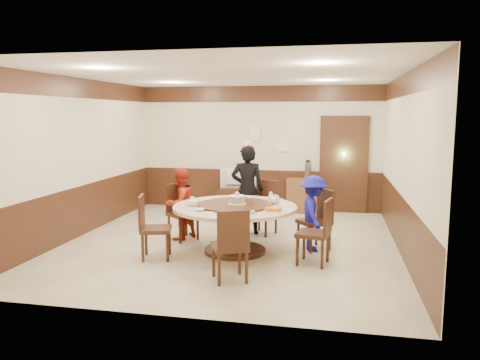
% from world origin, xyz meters
% --- Properties ---
extents(room, '(6.00, 6.04, 2.84)m').
position_xyz_m(room, '(0.01, 0.01, 1.08)').
color(room, beige).
rests_on(room, ground).
extents(banquet_table, '(1.94, 1.94, 0.78)m').
position_xyz_m(banquet_table, '(0.19, -0.53, 0.53)').
color(banquet_table, '#3B1F12').
rests_on(banquet_table, ground).
extents(chair_0, '(0.62, 0.62, 0.97)m').
position_xyz_m(chair_0, '(1.42, -0.10, 0.30)').
color(chair_0, '#3B1F12').
rests_on(chair_0, ground).
extents(chair_1, '(0.58, 0.58, 0.97)m').
position_xyz_m(chair_1, '(0.45, 0.71, 0.30)').
color(chair_1, '#3B1F12').
rests_on(chair_1, ground).
extents(chair_2, '(0.62, 0.62, 0.97)m').
position_xyz_m(chair_2, '(-0.87, 0.05, 0.30)').
color(chair_2, '#3B1F12').
rests_on(chair_2, ground).
extents(chair_3, '(0.55, 0.54, 0.97)m').
position_xyz_m(chair_3, '(-0.93, -1.09, 0.30)').
color(chair_3, '#3B1F12').
rests_on(chair_3, ground).
extents(chair_4, '(0.59, 0.59, 0.97)m').
position_xyz_m(chair_4, '(0.39, -1.80, 0.30)').
color(chair_4, '#3B1F12').
rests_on(chair_4, ground).
extents(chair_5, '(0.53, 0.52, 0.97)m').
position_xyz_m(chair_5, '(1.44, -0.90, 0.30)').
color(chair_5, '#3B1F12').
rests_on(chair_5, ground).
extents(person_standing, '(0.63, 0.45, 1.62)m').
position_xyz_m(person_standing, '(0.16, 0.69, 0.81)').
color(person_standing, black).
rests_on(person_standing, ground).
extents(person_red, '(0.70, 0.76, 1.25)m').
position_xyz_m(person_red, '(-0.91, 0.06, 0.63)').
color(person_red, '#AA2716').
rests_on(person_red, ground).
extents(person_blue, '(0.59, 0.85, 1.21)m').
position_xyz_m(person_blue, '(1.39, -0.18, 0.61)').
color(person_blue, navy).
rests_on(person_blue, ground).
extents(birthday_cake, '(0.29, 0.29, 0.20)m').
position_xyz_m(birthday_cake, '(0.22, -0.54, 0.85)').
color(birthday_cake, white).
rests_on(birthday_cake, banquet_table).
extents(teapot_left, '(0.17, 0.15, 0.13)m').
position_xyz_m(teapot_left, '(-0.46, -0.70, 0.81)').
color(teapot_left, white).
rests_on(teapot_left, banquet_table).
extents(teapot_right, '(0.17, 0.15, 0.13)m').
position_xyz_m(teapot_right, '(0.78, -0.27, 0.81)').
color(teapot_right, white).
rests_on(teapot_right, banquet_table).
extents(bowl_0, '(0.14, 0.14, 0.03)m').
position_xyz_m(bowl_0, '(-0.33, -0.22, 0.77)').
color(bowl_0, white).
rests_on(bowl_0, banquet_table).
extents(bowl_1, '(0.13, 0.13, 0.04)m').
position_xyz_m(bowl_1, '(0.53, -1.07, 0.77)').
color(bowl_1, white).
rests_on(bowl_1, banquet_table).
extents(bowl_2, '(0.14, 0.14, 0.04)m').
position_xyz_m(bowl_2, '(-0.24, -1.04, 0.77)').
color(bowl_2, white).
rests_on(bowl_2, banquet_table).
extents(bowl_3, '(0.13, 0.13, 0.04)m').
position_xyz_m(bowl_3, '(0.82, -0.72, 0.77)').
color(bowl_3, white).
rests_on(bowl_3, banquet_table).
extents(bowl_4, '(0.14, 0.14, 0.03)m').
position_xyz_m(bowl_4, '(-0.49, -0.42, 0.77)').
color(bowl_4, white).
rests_on(bowl_4, banquet_table).
extents(bowl_5, '(0.14, 0.14, 0.04)m').
position_xyz_m(bowl_5, '(0.32, 0.07, 0.77)').
color(bowl_5, white).
rests_on(bowl_5, banquet_table).
extents(saucer_near, '(0.18, 0.18, 0.01)m').
position_xyz_m(saucer_near, '(-0.06, -1.18, 0.76)').
color(saucer_near, white).
rests_on(saucer_near, banquet_table).
extents(saucer_far, '(0.18, 0.18, 0.01)m').
position_xyz_m(saucer_far, '(0.64, -0.03, 0.76)').
color(saucer_far, white).
rests_on(saucer_far, banquet_table).
extents(shrimp_platter, '(0.30, 0.20, 0.06)m').
position_xyz_m(shrimp_platter, '(0.84, -0.90, 0.78)').
color(shrimp_platter, white).
rests_on(shrimp_platter, banquet_table).
extents(bottle_0, '(0.06, 0.06, 0.16)m').
position_xyz_m(bottle_0, '(0.73, -0.55, 0.83)').
color(bottle_0, white).
rests_on(bottle_0, banquet_table).
extents(bottle_1, '(0.06, 0.06, 0.16)m').
position_xyz_m(bottle_1, '(0.85, -0.50, 0.83)').
color(bottle_1, white).
rests_on(bottle_1, banquet_table).
extents(bottle_2, '(0.06, 0.06, 0.16)m').
position_xyz_m(bottle_2, '(0.70, -0.18, 0.83)').
color(bottle_2, white).
rests_on(bottle_2, banquet_table).
extents(tv_stand, '(0.85, 0.45, 0.50)m').
position_xyz_m(tv_stand, '(-0.44, 2.75, 0.25)').
color(tv_stand, '#3B1F12').
rests_on(tv_stand, ground).
extents(television, '(0.83, 0.25, 0.47)m').
position_xyz_m(television, '(-0.44, 2.75, 0.74)').
color(television, gray).
rests_on(television, tv_stand).
extents(side_cabinet, '(0.80, 0.40, 0.75)m').
position_xyz_m(side_cabinet, '(1.08, 2.78, 0.38)').
color(side_cabinet, brown).
rests_on(side_cabinet, ground).
extents(thermos, '(0.15, 0.15, 0.38)m').
position_xyz_m(thermos, '(1.13, 2.78, 0.94)').
color(thermos, silver).
rests_on(thermos, side_cabinet).
extents(notice_left, '(0.25, 0.00, 0.35)m').
position_xyz_m(notice_left, '(-0.10, 2.96, 1.75)').
color(notice_left, white).
rests_on(notice_left, room).
extents(notice_right, '(0.30, 0.00, 0.22)m').
position_xyz_m(notice_right, '(0.55, 2.96, 1.45)').
color(notice_right, white).
rests_on(notice_right, room).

